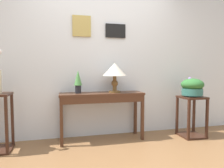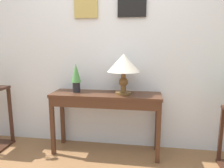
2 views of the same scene
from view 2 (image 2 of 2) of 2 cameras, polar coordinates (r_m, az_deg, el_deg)
back_wall_with_art at (r=2.72m, az=-0.14°, el=12.29°), size 9.00×0.13×2.80m
console_table at (r=2.51m, az=-1.78°, el=-5.06°), size 1.30×0.38×0.75m
table_lamp at (r=2.43m, az=3.13°, el=5.14°), size 0.38×0.38×0.47m
potted_plant_on_console at (r=2.58m, az=-9.66°, el=2.05°), size 0.12×0.12×0.35m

